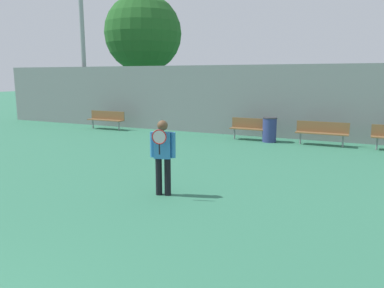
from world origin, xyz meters
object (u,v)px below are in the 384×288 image
object	(u,v)px
bench_courtside_far	(107,118)
tree_green_broad	(143,34)
tennis_player	(163,153)
bench_adjacent_court	(251,127)
trash_bin	(269,130)
bench_courtside_near	(322,131)

from	to	relation	value
bench_courtside_far	tree_green_broad	xyz separation A→B (m)	(-2.01, 6.60, 4.67)
bench_courtside_far	tennis_player	bearing A→B (deg)	-45.66
tennis_player	tree_green_broad	xyz separation A→B (m)	(-9.54, 14.30, 4.29)
bench_adjacent_court	trash_bin	xyz separation A→B (m)	(0.79, -0.12, -0.06)
bench_courtside_near	bench_courtside_far	world-z (taller)	same
tennis_player	trash_bin	size ratio (longest dim) A/B	1.69
bench_adjacent_court	tree_green_broad	world-z (taller)	tree_green_broad
bench_courtside_near	bench_adjacent_court	size ratio (longest dim) A/B	1.15
bench_courtside_near	tennis_player	bearing A→B (deg)	-107.41
tennis_player	trash_bin	bearing A→B (deg)	71.38
bench_courtside_near	trash_bin	xyz separation A→B (m)	(-1.94, -0.12, -0.06)
trash_bin	bench_courtside_near	bearing A→B (deg)	3.66
bench_courtside_near	trash_bin	distance (m)	1.95
tennis_player	trash_bin	world-z (taller)	tennis_player
bench_courtside_far	tree_green_broad	bearing A→B (deg)	106.92
bench_adjacent_court	tree_green_broad	distance (m)	12.26
bench_courtside_far	tree_green_broad	distance (m)	8.33
bench_adjacent_court	trash_bin	bearing A→B (deg)	-8.87
bench_courtside_far	bench_adjacent_court	size ratio (longest dim) A/B	1.18
tree_green_broad	bench_adjacent_court	bearing A→B (deg)	-35.61
tennis_player	bench_courtside_far	distance (m)	10.78
bench_courtside_near	bench_courtside_far	distance (m)	9.94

